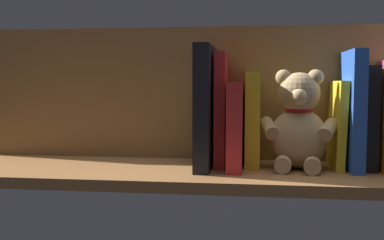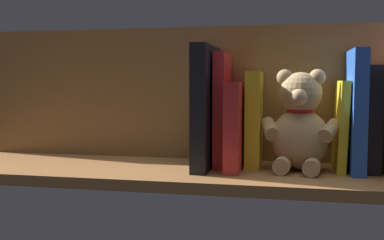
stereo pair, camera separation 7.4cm
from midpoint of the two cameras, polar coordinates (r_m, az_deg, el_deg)
name	(u,v)px [view 1 (the left image)]	position (r cm, az deg, el deg)	size (l,w,h in cm)	color
ground_plane	(192,173)	(96.13, -2.21, -6.60)	(110.43, 28.72, 2.20)	#9E6B3D
shelf_back_panel	(199,93)	(106.28, -1.14, 3.34)	(110.43, 1.50, 30.46)	brown
book_1	(380,120)	(99.32, 20.39, 0.04)	(1.29, 14.76, 20.37)	orange
book_2	(366,117)	(99.92, 18.88, 0.30)	(2.64, 12.42, 21.04)	black
book_3	(352,110)	(97.94, 17.27, 1.18)	(2.63, 15.10, 24.17)	blue
book_4	(337,124)	(98.84, 15.61, -0.53)	(1.69, 12.87, 18.05)	yellow
teddy_bear	(299,125)	(95.49, 10.99, -0.65)	(16.45, 13.90, 20.39)	tan
book_5	(252,119)	(98.34, 5.42, 0.16)	(3.05, 11.84, 19.98)	yellow
book_6	(235,125)	(95.59, 3.24, -0.61)	(3.03, 17.94, 17.80)	red
book_7	(221,109)	(97.91, 1.53, 1.31)	(2.26, 13.36, 23.93)	red
book_8	(205,107)	(95.67, -0.52, 1.65)	(3.11, 18.59, 25.29)	black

